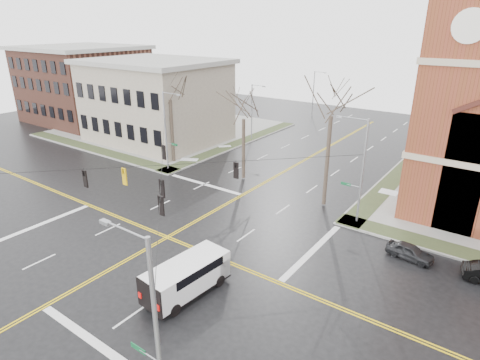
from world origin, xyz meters
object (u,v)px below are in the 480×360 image
Objects in this scene: signal_pole_nw at (166,129)px; streetlight_north_b at (314,92)px; tree_ne at (332,110)px; tree_nw_near at (244,115)px; signal_pole_ne at (361,169)px; parked_car_a at (410,252)px; cargo_van at (189,274)px; signal_pole_se at (153,329)px; streetlight_north_a at (253,110)px; tree_nw_far at (170,96)px.

streetlight_north_b is (0.67, 36.50, -0.48)m from signal_pole_nw.
tree_ne reaches higher than signal_pole_nw.
tree_nw_near is at bearing 17.31° from signal_pole_nw.
signal_pole_ne is 0.91× the size of tree_nw_near.
signal_pole_nw is 2.68× the size of parked_car_a.
tree_nw_near is at bearing 120.86° from cargo_van.
streetlight_north_b is at bearing 110.27° from signal_pole_se.
cargo_van is 0.62× the size of tree_nw_near.
tree_ne reaches higher than signal_pole_se.
tree_ne reaches higher than signal_pole_ne.
tree_nw_near is at bearing -76.46° from streetlight_north_b.
signal_pole_nw is 9.48m from tree_nw_near.
signal_pole_nw is at bearing -162.69° from tree_nw_near.
streetlight_north_b is (0.00, 20.00, 0.00)m from streetlight_north_a.
tree_ne reaches higher than cargo_van.
signal_pole_nw is at bearing -57.07° from tree_nw_far.
streetlight_north_b is 1.32× the size of cargo_van.
streetlight_north_a is 2.38× the size of parked_car_a.
signal_pole_ne is 24.52m from tree_nw_far.
signal_pole_ne is at bearing 0.00° from signal_pole_nw.
signal_pole_nw is at bearing 180.00° from signal_pole_ne.
streetlight_north_a is 16.21m from tree_nw_near.
signal_pole_ne reaches higher than streetlight_north_b.
signal_pole_se is 45.20m from streetlight_north_a.
signal_pole_se is 1.48× the size of cargo_van.
signal_pole_nw is 16.52m from streetlight_north_a.
tree_ne is at bearing 90.57° from cargo_van.
tree_ne is at bearing -2.28° from tree_nw_far.
signal_pole_ne is at bearing -11.21° from tree_nw_near.
signal_pole_nw is 32.28m from signal_pole_se.
streetlight_north_b reaches higher than parked_car_a.
tree_ne is (-3.64, 1.56, 4.21)m from signal_pole_ne.
signal_pole_nw is at bearing 143.68° from cargo_van.
streetlight_north_b is 2.38× the size of parked_car_a.
signal_pole_nw and signal_pole_se have the same top height.
streetlight_north_a is 36.43m from cargo_van.
signal_pole_se is 1.12× the size of streetlight_north_b.
tree_nw_far is (-2.21, -34.12, 3.77)m from streetlight_north_b.
parked_car_a is (5.42, -3.29, -4.38)m from signal_pole_ne.
parked_car_a is 0.27× the size of tree_ne.
signal_pole_nw is 1.48× the size of cargo_van.
tree_ne is (18.33, -14.94, 4.69)m from streetlight_north_a.
streetlight_north_b is at bearing 41.50° from parked_car_a.
parked_car_a is at bearing 54.89° from cargo_van.
cargo_van is at bearing -41.61° from signal_pole_nw.
streetlight_north_a is at bearing -90.00° from streetlight_north_b.
streetlight_north_b is 0.81× the size of tree_nw_near.
signal_pole_ne is 27.48m from streetlight_north_a.
signal_pole_ne is 42.61m from streetlight_north_b.
signal_pole_nw is 4.34m from tree_nw_far.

